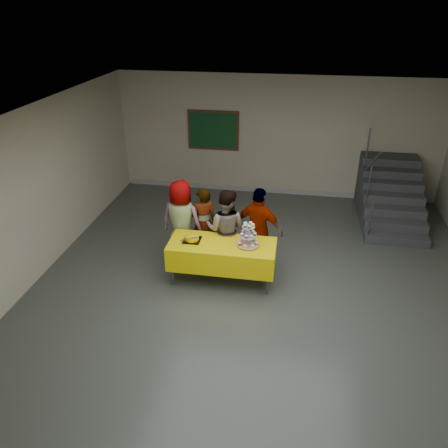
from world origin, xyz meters
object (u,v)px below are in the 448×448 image
object	(u,v)px
schoolchild_b	(203,223)
schoolchild_d	(259,229)
cupcake_stand	(248,236)
staircase	(389,196)
noticeboard	(213,130)
schoolchild_a	(181,221)
bake_table	(222,254)
bear_cake	(192,237)
schoolchild_c	(226,229)

from	to	relation	value
schoolchild_b	schoolchild_d	xyz separation A→B (m)	(1.08, -0.20, 0.07)
cupcake_stand	staircase	size ratio (longest dim) A/B	0.19
noticeboard	staircase	bearing A→B (deg)	-10.97
schoolchild_a	staircase	distance (m)	5.05
noticeboard	cupcake_stand	bearing A→B (deg)	-71.35
schoolchild_a	schoolchild_d	size ratio (longest dim) A/B	1.03
staircase	noticeboard	xyz separation A→B (m)	(-4.31, 0.84, 1.11)
cupcake_stand	schoolchild_b	bearing A→B (deg)	140.69
cupcake_stand	schoolchild_d	distance (m)	0.62
schoolchild_a	noticeboard	bearing A→B (deg)	-81.52
schoolchild_d	noticeboard	distance (m)	3.96
bake_table	schoolchild_b	world-z (taller)	schoolchild_b
bear_cake	schoolchild_b	world-z (taller)	schoolchild_b
schoolchild_d	bake_table	bearing A→B (deg)	62.79
schoolchild_a	staircase	xyz separation A→B (m)	(4.25, 2.71, -0.33)
bake_table	noticeboard	world-z (taller)	noticeboard
schoolchild_d	staircase	bearing A→B (deg)	-117.81
cupcake_stand	noticeboard	world-z (taller)	noticeboard
schoolchild_d	bear_cake	bearing A→B (deg)	44.49
bear_cake	schoolchild_b	xyz separation A→B (m)	(0.04, 0.76, -0.10)
cupcake_stand	bake_table	bearing A→B (deg)	179.65
cupcake_stand	schoolchild_b	world-z (taller)	schoolchild_b
bake_table	staircase	world-z (taller)	staircase
schoolchild_b	bear_cake	bearing A→B (deg)	63.34
cupcake_stand	noticeboard	distance (m)	4.43
cupcake_stand	schoolchild_d	xyz separation A→B (m)	(0.13, 0.59, -0.15)
schoolchild_b	staircase	bearing A→B (deg)	-170.25
schoolchild_d	staircase	size ratio (longest dim) A/B	0.67
bake_table	schoolchild_c	xyz separation A→B (m)	(-0.02, 0.51, 0.22)
bake_table	cupcake_stand	world-z (taller)	cupcake_stand
bake_table	schoolchild_a	size ratio (longest dim) A/B	1.14
schoolchild_d	noticeboard	size ratio (longest dim) A/B	1.23
schoolchild_a	staircase	size ratio (longest dim) A/B	0.68
schoolchild_b	schoolchild_d	size ratio (longest dim) A/B	0.91
bake_table	staircase	distance (m)	4.72
cupcake_stand	schoolchild_d	size ratio (longest dim) A/B	0.28
schoolchild_a	schoolchild_b	world-z (taller)	schoolchild_a
bake_table	schoolchild_d	xyz separation A→B (m)	(0.58, 0.58, 0.25)
staircase	schoolchild_c	bearing A→B (deg)	-140.44
bake_table	schoolchild_b	bearing A→B (deg)	122.69
cupcake_stand	noticeboard	size ratio (longest dim) A/B	0.34
bear_cake	schoolchild_a	distance (m)	0.67
schoolchild_a	noticeboard	world-z (taller)	noticeboard
schoolchild_c	staircase	world-z (taller)	staircase
schoolchild_c	staircase	bearing A→B (deg)	-135.07
bear_cake	schoolchild_b	bearing A→B (deg)	86.80
bear_cake	schoolchild_d	size ratio (longest dim) A/B	0.22
schoolchild_a	cupcake_stand	bearing A→B (deg)	163.37
noticeboard	schoolchild_d	bearing A→B (deg)	-66.79
noticeboard	bake_table	bearing A→B (deg)	-77.16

